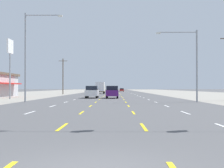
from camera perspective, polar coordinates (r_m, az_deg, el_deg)
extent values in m
plane|color=#4C4C4F|center=(72.20, 0.20, -2.04)|extent=(572.00, 572.00, 0.00)
cube|color=gray|center=(76.50, -18.69, -1.92)|extent=(28.00, 440.00, 0.01)
cube|color=gray|center=(76.15, 19.18, -1.92)|extent=(28.00, 440.00, 0.01)
cube|color=white|center=(21.54, -15.02, -5.16)|extent=(0.14, 2.60, 0.01)
cube|color=white|center=(28.81, -10.99, -4.04)|extent=(0.14, 2.60, 0.01)
cube|color=white|center=(36.18, -8.59, -3.36)|extent=(0.14, 2.60, 0.01)
cube|color=white|center=(43.60, -7.01, -2.91)|extent=(0.14, 2.60, 0.01)
cube|color=white|center=(51.03, -5.89, -2.58)|extent=(0.14, 2.60, 0.01)
cube|color=white|center=(58.49, -5.06, -2.34)|extent=(0.14, 2.60, 0.01)
cube|color=white|center=(65.95, -4.41, -2.16)|extent=(0.14, 2.60, 0.01)
cube|color=white|center=(73.42, -3.90, -2.01)|extent=(0.14, 2.60, 0.01)
cube|color=white|center=(80.90, -3.48, -1.89)|extent=(0.14, 2.60, 0.01)
cube|color=white|center=(88.38, -3.13, -1.78)|extent=(0.14, 2.60, 0.01)
cube|color=white|center=(95.87, -2.83, -1.70)|extent=(0.14, 2.60, 0.01)
cube|color=white|center=(103.35, -2.58, -1.63)|extent=(0.14, 2.60, 0.01)
cube|color=white|center=(110.84, -2.37, -1.56)|extent=(0.14, 2.60, 0.01)
cube|color=white|center=(118.33, -2.18, -1.51)|extent=(0.14, 2.60, 0.01)
cube|color=white|center=(125.82, -2.01, -1.46)|extent=(0.14, 2.60, 0.01)
cube|color=white|center=(133.31, -1.86, -1.42)|extent=(0.14, 2.60, 0.01)
cube|color=white|center=(140.81, -1.73, -1.38)|extent=(0.14, 2.60, 0.01)
cube|color=white|center=(148.30, -1.61, -1.34)|extent=(0.14, 2.60, 0.01)
cube|color=white|center=(155.79, -1.50, -1.31)|extent=(0.14, 2.60, 0.01)
cube|color=white|center=(163.29, -1.40, -1.28)|extent=(0.14, 2.60, 0.01)
cube|color=white|center=(170.78, -1.32, -1.26)|extent=(0.14, 2.60, 0.01)
cube|color=white|center=(178.28, -1.23, -1.23)|extent=(0.14, 2.60, 0.01)
cube|color=white|center=(185.77, -1.16, -1.21)|extent=(0.14, 2.60, 0.01)
cube|color=white|center=(193.27, -1.09, -1.19)|extent=(0.14, 2.60, 0.01)
cube|color=white|center=(200.77, -1.03, -1.17)|extent=(0.14, 2.60, 0.01)
cube|color=white|center=(208.26, -0.97, -1.16)|extent=(0.14, 2.60, 0.01)
cube|color=white|center=(215.76, -0.91, -1.14)|extent=(0.14, 2.60, 0.01)
cube|color=white|center=(223.26, -0.86, -1.12)|extent=(0.14, 2.60, 0.01)
cube|color=yellow|center=(13.48, -9.23, -7.87)|extent=(0.14, 2.60, 0.01)
cube|color=yellow|center=(20.87, -5.69, -5.33)|extent=(0.14, 2.60, 0.01)
cube|color=yellow|center=(28.32, -4.01, -4.11)|extent=(0.14, 2.60, 0.01)
cube|color=yellow|center=(35.79, -3.04, -3.39)|extent=(0.14, 2.60, 0.01)
cube|color=yellow|center=(43.27, -2.41, -2.93)|extent=(0.14, 2.60, 0.01)
cube|color=yellow|center=(50.76, -1.96, -2.60)|extent=(0.14, 2.60, 0.01)
cube|color=yellow|center=(58.25, -1.62, -2.35)|extent=(0.14, 2.60, 0.01)
cube|color=yellow|center=(65.74, -1.37, -2.16)|extent=(0.14, 2.60, 0.01)
cube|color=yellow|center=(73.23, -1.16, -2.01)|extent=(0.14, 2.60, 0.01)
cube|color=yellow|center=(80.73, -1.00, -1.89)|extent=(0.14, 2.60, 0.01)
cube|color=yellow|center=(88.22, -0.86, -1.79)|extent=(0.14, 2.60, 0.01)
cube|color=yellow|center=(95.72, -0.74, -1.70)|extent=(0.14, 2.60, 0.01)
cube|color=yellow|center=(103.22, -0.64, -1.63)|extent=(0.14, 2.60, 0.01)
cube|color=yellow|center=(110.71, -0.56, -1.57)|extent=(0.14, 2.60, 0.01)
cube|color=yellow|center=(118.21, -0.48, -1.51)|extent=(0.14, 2.60, 0.01)
cube|color=yellow|center=(125.71, -0.42, -1.46)|extent=(0.14, 2.60, 0.01)
cube|color=yellow|center=(133.21, -0.36, -1.42)|extent=(0.14, 2.60, 0.01)
cube|color=yellow|center=(140.71, -0.30, -1.38)|extent=(0.14, 2.60, 0.01)
cube|color=yellow|center=(148.20, -0.26, -1.34)|extent=(0.14, 2.60, 0.01)
cube|color=yellow|center=(155.70, -0.21, -1.31)|extent=(0.14, 2.60, 0.01)
cube|color=yellow|center=(163.20, -0.18, -1.28)|extent=(0.14, 2.60, 0.01)
cube|color=yellow|center=(170.70, -0.14, -1.26)|extent=(0.14, 2.60, 0.01)
cube|color=yellow|center=(178.20, -0.11, -1.23)|extent=(0.14, 2.60, 0.01)
cube|color=yellow|center=(185.70, -0.08, -1.21)|extent=(0.14, 2.60, 0.01)
cube|color=yellow|center=(193.20, -0.05, -1.19)|extent=(0.14, 2.60, 0.01)
cube|color=yellow|center=(200.70, -0.03, -1.17)|extent=(0.14, 2.60, 0.01)
cube|color=yellow|center=(208.20, 0.00, -1.16)|extent=(0.14, 2.60, 0.01)
cube|color=yellow|center=(215.70, 0.02, -1.14)|extent=(0.14, 2.60, 0.01)
cube|color=yellow|center=(223.20, 0.04, -1.13)|extent=(0.14, 2.60, 0.01)
cube|color=yellow|center=(13.34, 5.90, -7.96)|extent=(0.14, 2.60, 0.01)
cube|color=yellow|center=(20.78, 3.99, -5.35)|extent=(0.14, 2.60, 0.01)
cube|color=yellow|center=(28.25, 3.10, -4.11)|extent=(0.14, 2.60, 0.01)
cube|color=yellow|center=(35.74, 2.58, -3.40)|extent=(0.14, 2.60, 0.01)
cube|color=yellow|center=(43.23, 2.24, -2.93)|extent=(0.14, 2.60, 0.01)
cube|color=yellow|center=(50.72, 2.00, -2.60)|extent=(0.14, 2.60, 0.01)
cube|color=yellow|center=(58.21, 1.82, -2.35)|extent=(0.14, 2.60, 0.01)
cube|color=yellow|center=(65.71, 1.69, -2.16)|extent=(0.14, 2.60, 0.01)
cube|color=yellow|center=(73.21, 1.58, -2.01)|extent=(0.14, 2.60, 0.01)
cube|color=yellow|center=(80.70, 1.49, -1.89)|extent=(0.14, 2.60, 0.01)
cube|color=yellow|center=(88.20, 1.42, -1.79)|extent=(0.14, 2.60, 0.01)
cube|color=yellow|center=(95.70, 1.35, -1.70)|extent=(0.14, 2.60, 0.01)
cube|color=yellow|center=(103.20, 1.30, -1.63)|extent=(0.14, 2.60, 0.01)
cube|color=yellow|center=(110.70, 1.26, -1.57)|extent=(0.14, 2.60, 0.01)
cube|color=yellow|center=(118.20, 1.22, -1.51)|extent=(0.14, 2.60, 0.01)
cube|color=yellow|center=(125.69, 1.18, -1.46)|extent=(0.14, 2.60, 0.01)
cube|color=yellow|center=(133.19, 1.15, -1.42)|extent=(0.14, 2.60, 0.01)
cube|color=yellow|center=(140.69, 1.12, -1.38)|extent=(0.14, 2.60, 0.01)
cube|color=yellow|center=(148.19, 1.10, -1.34)|extent=(0.14, 2.60, 0.01)
cube|color=yellow|center=(155.69, 1.07, -1.31)|extent=(0.14, 2.60, 0.01)
cube|color=yellow|center=(163.19, 1.05, -1.28)|extent=(0.14, 2.60, 0.01)
cube|color=yellow|center=(170.69, 1.03, -1.26)|extent=(0.14, 2.60, 0.01)
cube|color=yellow|center=(178.19, 1.02, -1.23)|extent=(0.14, 2.60, 0.01)
cube|color=yellow|center=(185.69, 1.00, -1.21)|extent=(0.14, 2.60, 0.01)
cube|color=yellow|center=(193.19, 0.99, -1.19)|extent=(0.14, 2.60, 0.01)
cube|color=yellow|center=(200.69, 0.97, -1.17)|extent=(0.14, 2.60, 0.01)
cube|color=yellow|center=(208.19, 0.96, -1.16)|extent=(0.14, 2.60, 0.01)
cube|color=yellow|center=(215.69, 0.95, -1.14)|extent=(0.14, 2.60, 0.01)
cube|color=yellow|center=(223.19, 0.94, -1.13)|extent=(0.14, 2.60, 0.01)
cube|color=white|center=(21.27, 13.48, -5.22)|extent=(0.14, 2.60, 0.01)
cube|color=white|center=(28.62, 10.13, -4.06)|extent=(0.14, 2.60, 0.01)
cube|color=white|center=(36.03, 8.16, -3.37)|extent=(0.14, 2.60, 0.01)
cube|color=white|center=(43.47, 6.86, -2.91)|extent=(0.14, 2.60, 0.01)
cube|color=white|center=(50.92, 5.94, -2.59)|extent=(0.14, 2.60, 0.01)
cube|color=white|center=(58.39, 5.26, -2.35)|extent=(0.14, 2.60, 0.01)
cube|color=white|center=(65.87, 4.73, -2.16)|extent=(0.14, 2.60, 0.01)
cube|color=white|center=(73.35, 4.31, -2.01)|extent=(0.14, 2.60, 0.01)
cube|color=white|center=(80.83, 3.97, -1.89)|extent=(0.14, 2.60, 0.01)
cube|color=white|center=(88.32, 3.69, -1.79)|extent=(0.14, 2.60, 0.01)
cube|color=white|center=(95.81, 3.45, -1.70)|extent=(0.14, 2.60, 0.01)
cube|color=white|center=(103.30, 3.24, -1.63)|extent=(0.14, 2.60, 0.01)
cube|color=white|center=(110.79, 3.07, -1.56)|extent=(0.14, 2.60, 0.01)
cube|color=white|center=(118.28, 2.91, -1.51)|extent=(0.14, 2.60, 0.01)
cube|color=white|center=(125.78, 2.78, -1.46)|extent=(0.14, 2.60, 0.01)
cube|color=white|center=(133.27, 2.65, -1.42)|extent=(0.14, 2.60, 0.01)
cube|color=white|center=(140.77, 2.55, -1.38)|extent=(0.14, 2.60, 0.01)
cube|color=white|center=(148.26, 2.45, -1.34)|extent=(0.14, 2.60, 0.01)
cube|color=white|center=(155.76, 2.36, -1.31)|extent=(0.14, 2.60, 0.01)
cube|color=white|center=(163.25, 2.28, -1.28)|extent=(0.14, 2.60, 0.01)
cube|color=white|center=(170.75, 2.21, -1.26)|extent=(0.14, 2.60, 0.01)
cube|color=white|center=(178.25, 2.14, -1.23)|extent=(0.14, 2.60, 0.01)
cube|color=white|center=(185.74, 2.08, -1.21)|extent=(0.14, 2.60, 0.01)
cube|color=white|center=(193.24, 2.02, -1.19)|extent=(0.14, 2.60, 0.01)
cube|color=white|center=(200.74, 1.97, -1.17)|extent=(0.14, 2.60, 0.01)
cube|color=white|center=(208.24, 1.92, -1.16)|extent=(0.14, 2.60, 0.01)
cube|color=white|center=(215.74, 1.88, -1.14)|extent=(0.14, 2.60, 0.01)
cube|color=white|center=(223.23, 1.84, -1.12)|extent=(0.14, 2.60, 0.01)
cube|color=#4C196B|center=(49.31, 0.03, -1.68)|extent=(1.98, 4.90, 0.92)
cube|color=black|center=(49.25, 0.03, -0.75)|extent=(1.82, 2.70, 0.68)
cylinder|color=black|center=(51.04, -0.89, -2.17)|extent=(0.26, 0.76, 0.76)
cylinder|color=black|center=(51.02, 1.00, -2.17)|extent=(0.26, 0.76, 0.76)
cylinder|color=black|center=(47.64, -1.00, -2.27)|extent=(0.26, 0.76, 0.76)
cylinder|color=black|center=(47.62, 1.02, -2.27)|extent=(0.26, 0.76, 0.76)
cube|color=white|center=(50.16, -3.74, -1.67)|extent=(1.98, 4.90, 0.92)
cube|color=black|center=(50.11, -3.74, -0.75)|extent=(1.82, 2.70, 0.68)
cylinder|color=black|center=(51.94, -4.52, -2.14)|extent=(0.26, 0.76, 0.76)
cylinder|color=black|center=(51.81, -2.67, -2.14)|extent=(0.26, 0.76, 0.76)
cylinder|color=black|center=(48.55, -4.88, -2.24)|extent=(0.26, 0.76, 0.76)
cylinder|color=black|center=(48.42, -2.90, -2.25)|extent=(0.26, 0.76, 0.76)
cube|color=#B28C33|center=(87.86, -2.12, -0.80)|extent=(2.40, 1.90, 2.10)
cube|color=silver|center=(84.16, -2.24, -0.50)|extent=(2.40, 5.10, 2.50)
cylinder|color=black|center=(87.87, -2.79, -1.48)|extent=(0.30, 0.96, 0.96)
cylinder|color=black|center=(87.77, -1.45, -1.48)|extent=(0.30, 0.96, 0.96)
cylinder|color=black|center=(82.98, -2.99, -1.53)|extent=(0.30, 0.96, 0.96)
cylinder|color=black|center=(82.88, -1.57, -1.53)|extent=(0.30, 0.96, 0.96)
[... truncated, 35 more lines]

